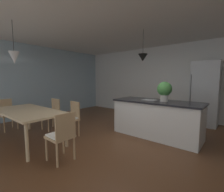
# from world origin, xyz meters

# --- Properties ---
(ground_plane) EXTENTS (10.00, 8.40, 0.04)m
(ground_plane) POSITION_xyz_m (0.00, 0.00, -0.02)
(ground_plane) COLOR brown
(ceiling_slab) EXTENTS (10.00, 8.40, 0.12)m
(ceiling_slab) POSITION_xyz_m (0.00, 0.00, 2.76)
(ceiling_slab) COLOR silver
(wall_back_kitchen) EXTENTS (10.00, 0.12, 2.70)m
(wall_back_kitchen) POSITION_xyz_m (0.00, 3.26, 1.35)
(wall_back_kitchen) COLOR silver
(wall_back_kitchen) RESTS_ON ground_plane
(window_wall_left_glazing) EXTENTS (0.06, 8.40, 2.70)m
(window_wall_left_glazing) POSITION_xyz_m (-4.06, 0.00, 1.35)
(window_wall_left_glazing) COLOR #9EB7C6
(window_wall_left_glazing) RESTS_ON ground_plane
(dining_table) EXTENTS (2.00, 0.95, 0.73)m
(dining_table) POSITION_xyz_m (-1.74, -1.22, 0.67)
(dining_table) COLOR #D1B284
(dining_table) RESTS_ON ground_plane
(chair_far_right) EXTENTS (0.43, 0.43, 0.87)m
(chair_far_right) POSITION_xyz_m (-1.29, -0.37, 0.47)
(chair_far_right) COLOR tan
(chair_far_right) RESTS_ON ground_plane
(chair_kitchen_end) EXTENTS (0.40, 0.40, 0.87)m
(chair_kitchen_end) POSITION_xyz_m (-0.38, -1.22, 0.47)
(chair_kitchen_end) COLOR tan
(chair_kitchen_end) RESTS_ON ground_plane
(chair_far_left) EXTENTS (0.41, 0.41, 0.87)m
(chair_far_left) POSITION_xyz_m (-2.20, -0.37, 0.47)
(chair_far_left) COLOR tan
(chair_far_left) RESTS_ON ground_plane
(chair_window_end) EXTENTS (0.43, 0.43, 0.87)m
(chair_window_end) POSITION_xyz_m (-3.11, -1.23, 0.47)
(chair_window_end) COLOR tan
(chair_window_end) RESTS_ON ground_plane
(kitchen_island) EXTENTS (2.14, 0.85, 0.91)m
(kitchen_island) POSITION_xyz_m (0.38, 1.00, 0.46)
(kitchen_island) COLOR silver
(kitchen_island) RESTS_ON ground_plane
(refrigerator) EXTENTS (0.75, 0.67, 1.98)m
(refrigerator) POSITION_xyz_m (1.13, 2.86, 0.99)
(refrigerator) COLOR #B2B5B7
(refrigerator) RESTS_ON ground_plane
(pendant_over_table) EXTENTS (0.21, 0.21, 0.92)m
(pendant_over_table) POSITION_xyz_m (-1.89, -1.37, 1.91)
(pendant_over_table) COLOR black
(pendant_over_island_main) EXTENTS (0.24, 0.24, 0.80)m
(pendant_over_island_main) POSITION_xyz_m (-0.04, 1.00, 2.00)
(pendant_over_island_main) COLOR black
(potted_plant_on_island) EXTENTS (0.35, 0.35, 0.48)m
(potted_plant_on_island) POSITION_xyz_m (0.56, 1.00, 1.18)
(potted_plant_on_island) COLOR beige
(potted_plant_on_island) RESTS_ON kitchen_island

